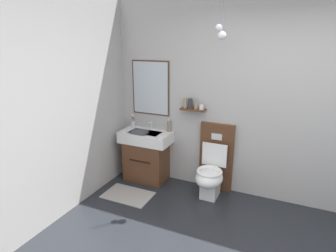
{
  "coord_description": "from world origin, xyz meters",
  "views": [
    {
      "loc": [
        0.09,
        -1.99,
        2.13
      ],
      "look_at": [
        -1.49,
        1.47,
        0.96
      ],
      "focal_mm": 30.35,
      "sensor_mm": 36.0,
      "label": 1
    }
  ],
  "objects_px": {
    "toilet": "(213,169)",
    "soap_dispenser": "(169,126)",
    "toothbrush_cup": "(133,123)",
    "vanity_sink_left": "(147,154)",
    "folded_hand_towel": "(140,132)"
  },
  "relations": [
    {
      "from": "vanity_sink_left",
      "to": "soap_dispenser",
      "type": "bearing_deg",
      "value": 25.52
    },
    {
      "from": "toilet",
      "to": "folded_hand_towel",
      "type": "bearing_deg",
      "value": -174.8
    },
    {
      "from": "toilet",
      "to": "soap_dispenser",
      "type": "height_order",
      "value": "toilet"
    },
    {
      "from": "vanity_sink_left",
      "to": "toilet",
      "type": "height_order",
      "value": "toilet"
    },
    {
      "from": "vanity_sink_left",
      "to": "soap_dispenser",
      "type": "height_order",
      "value": "soap_dispenser"
    },
    {
      "from": "toothbrush_cup",
      "to": "soap_dispenser",
      "type": "height_order",
      "value": "toothbrush_cup"
    },
    {
      "from": "toothbrush_cup",
      "to": "soap_dispenser",
      "type": "distance_m",
      "value": 0.62
    },
    {
      "from": "vanity_sink_left",
      "to": "soap_dispenser",
      "type": "relative_size",
      "value": 3.92
    },
    {
      "from": "vanity_sink_left",
      "to": "toothbrush_cup",
      "type": "distance_m",
      "value": 0.54
    },
    {
      "from": "soap_dispenser",
      "to": "folded_hand_towel",
      "type": "bearing_deg",
      "value": -142.74
    },
    {
      "from": "soap_dispenser",
      "to": "folded_hand_towel",
      "type": "relative_size",
      "value": 0.91
    },
    {
      "from": "vanity_sink_left",
      "to": "folded_hand_towel",
      "type": "height_order",
      "value": "folded_hand_towel"
    },
    {
      "from": "toilet",
      "to": "soap_dispenser",
      "type": "bearing_deg",
      "value": 167.11
    },
    {
      "from": "folded_hand_towel",
      "to": "soap_dispenser",
      "type": "bearing_deg",
      "value": 37.26
    },
    {
      "from": "vanity_sink_left",
      "to": "folded_hand_towel",
      "type": "xyz_separation_m",
      "value": [
        -0.04,
        -0.12,
        0.39
      ]
    }
  ]
}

